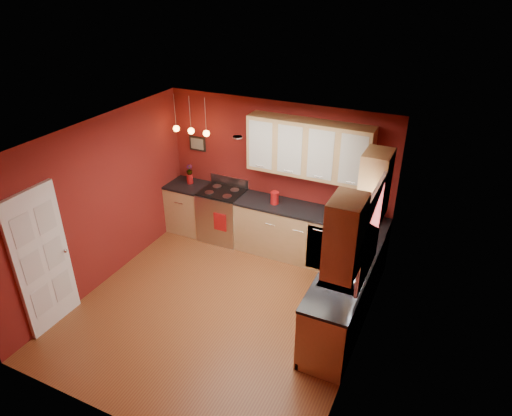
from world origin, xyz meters
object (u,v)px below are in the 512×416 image
at_px(gas_range, 223,214).
at_px(coffee_maker, 373,215).
at_px(soap_pump, 353,282).
at_px(sink, 343,277).
at_px(red_canister, 275,198).

distance_m(gas_range, coffee_maker, 2.71).
bearing_deg(gas_range, soap_pump, -31.43).
bearing_deg(soap_pump, gas_range, 148.57).
bearing_deg(sink, soap_pump, -50.21).
height_order(red_canister, coffee_maker, coffee_maker).
xyz_separation_m(coffee_maker, soap_pump, (0.15, -1.77, -0.03)).
bearing_deg(sink, red_canister, 137.26).
bearing_deg(red_canister, sink, -42.74).
bearing_deg(red_canister, gas_range, 178.80).
height_order(coffee_maker, soap_pump, coffee_maker).
xyz_separation_m(sink, red_canister, (-1.60, 1.48, 0.13)).
bearing_deg(gas_range, coffee_maker, 1.33).
height_order(gas_range, red_canister, red_canister).
height_order(gas_range, sink, sink).
bearing_deg(sink, gas_range, 150.22).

